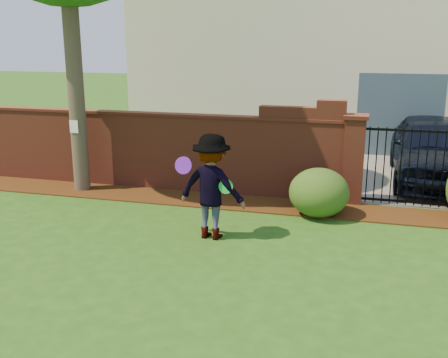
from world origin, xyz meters
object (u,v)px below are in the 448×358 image
(frisbee_purple, at_px, (183,165))
(car, at_px, (434,151))
(man, at_px, (211,187))
(frisbee_green, at_px, (226,186))

(frisbee_purple, bearing_deg, car, 47.79)
(man, distance_m, frisbee_green, 0.31)
(car, relative_size, frisbee_green, 18.58)
(frisbee_purple, xyz_separation_m, frisbee_green, (0.72, 0.08, -0.34))
(car, bearing_deg, frisbee_purple, -132.03)
(man, height_order, frisbee_green, man)
(car, height_order, man, man)
(car, distance_m, man, 6.30)
(car, xyz_separation_m, frisbee_purple, (-4.51, -4.97, 0.52))
(frisbee_purple, bearing_deg, frisbee_green, 6.56)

